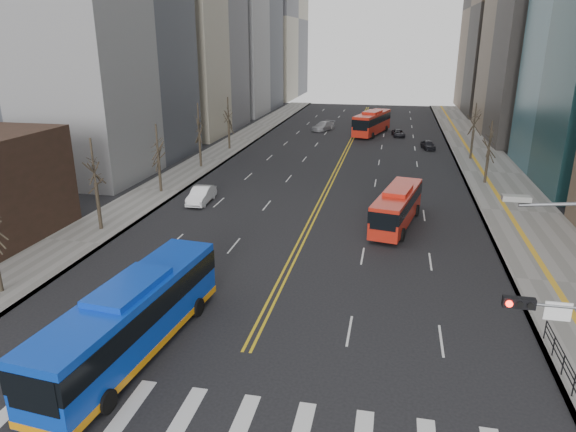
% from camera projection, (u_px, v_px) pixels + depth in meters
% --- Properties ---
extents(ground, '(220.00, 220.00, 0.00)m').
position_uv_depth(ground, '(210.00, 424.00, 20.08)').
color(ground, black).
extents(sidewalk_right, '(7.00, 130.00, 0.15)m').
position_uv_depth(sidewalk_right, '(492.00, 173.00, 58.40)').
color(sidewalk_right, slate).
rests_on(sidewalk_right, ground).
extents(sidewalk_left, '(5.00, 130.00, 0.15)m').
position_uv_depth(sidewalk_left, '(209.00, 159.00, 64.94)').
color(sidewalk_left, slate).
rests_on(sidewalk_left, ground).
extents(crosswalk, '(26.70, 4.00, 0.01)m').
position_uv_depth(crosswalk, '(210.00, 424.00, 20.07)').
color(crosswalk, silver).
rests_on(crosswalk, ground).
extents(centerline, '(0.55, 100.00, 0.01)m').
position_uv_depth(centerline, '(347.00, 150.00, 71.06)').
color(centerline, gold).
rests_on(centerline, ground).
extents(pedestrian_railing, '(0.06, 6.06, 1.02)m').
position_uv_depth(pedestrian_railing, '(564.00, 362.00, 22.62)').
color(pedestrian_railing, black).
rests_on(pedestrian_railing, sidewalk_right).
extents(street_trees, '(35.20, 47.20, 7.60)m').
position_uv_depth(street_trees, '(258.00, 139.00, 51.92)').
color(street_trees, black).
rests_on(street_trees, ground).
extents(blue_bus, '(3.85, 12.84, 3.67)m').
position_uv_depth(blue_bus, '(132.00, 316.00, 24.17)').
color(blue_bus, '#0C3CC2').
rests_on(blue_bus, ground).
extents(red_bus_near, '(4.21, 10.14, 3.17)m').
position_uv_depth(red_bus_near, '(397.00, 205.00, 41.19)').
color(red_bus_near, red).
rests_on(red_bus_near, ground).
extents(red_bus_far, '(5.63, 12.21, 3.76)m').
position_uv_depth(red_bus_far, '(372.00, 121.00, 82.33)').
color(red_bus_far, red).
rests_on(red_bus_far, ground).
extents(car_white, '(1.76, 4.62, 1.50)m').
position_uv_depth(car_white, '(201.00, 195.00, 47.47)').
color(car_white, white).
rests_on(car_white, ground).
extents(car_dark_mid, '(2.16, 3.85, 1.24)m').
position_uv_depth(car_dark_mid, '(428.00, 145.00, 71.29)').
color(car_dark_mid, black).
rests_on(car_dark_mid, ground).
extents(car_silver, '(3.92, 5.61, 1.51)m').
position_uv_depth(car_silver, '(323.00, 126.00, 86.33)').
color(car_silver, '#95959A').
rests_on(car_silver, ground).
extents(car_dark_far, '(2.33, 4.03, 1.06)m').
position_uv_depth(car_dark_far, '(398.00, 133.00, 80.94)').
color(car_dark_far, black).
rests_on(car_dark_far, ground).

